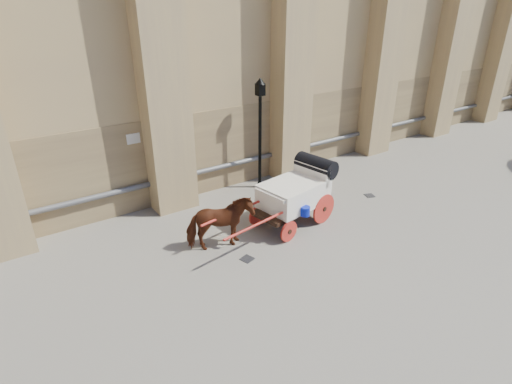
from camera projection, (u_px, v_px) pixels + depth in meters
ground at (258, 244)px, 11.56m from camera, size 90.00×90.00×0.00m
horse at (220, 224)px, 11.06m from camera, size 1.98×1.26×1.55m
carriage at (297, 191)px, 12.35m from camera, size 4.62×1.87×1.97m
street_lamp at (260, 132)px, 14.25m from camera, size 0.38×0.38×4.05m
drain_grate_near at (247, 259)px, 10.87m from camera, size 0.40×0.40×0.01m
drain_grate_far at (370, 196)px, 14.46m from camera, size 0.41×0.41×0.01m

